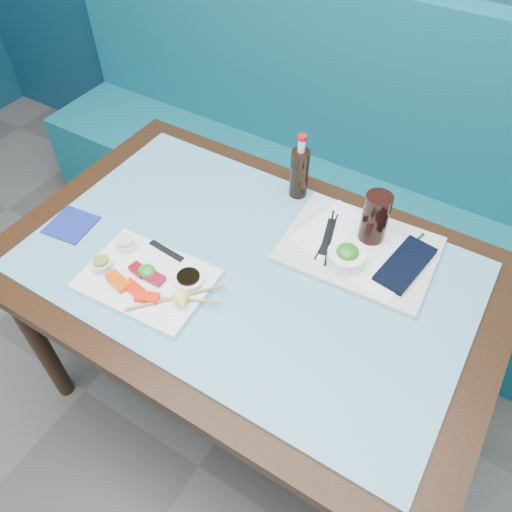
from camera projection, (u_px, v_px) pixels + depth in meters
The scene contains 34 objects.
booth_bench at pixel (351, 198), 2.16m from camera, with size 3.00×0.56×1.17m.
dining_table at pixel (247, 285), 1.47m from camera, with size 1.40×0.90×0.75m.
glass_top at pixel (247, 266), 1.40m from camera, with size 1.22×0.76×0.01m, color #60A2C1.
sashimi_plate at pixel (147, 280), 1.35m from camera, with size 0.34×0.24×0.02m, color white.
salmon_left at pixel (118, 281), 1.32m from camera, with size 0.07×0.04×0.02m, color #F14C09.
salmon_mid at pixel (134, 288), 1.31m from camera, with size 0.06×0.03×0.02m, color #FF220A.
salmon_right at pixel (147, 297), 1.29m from camera, with size 0.06×0.03×0.02m, color #FF280A.
tuna_left at pixel (139, 270), 1.35m from camera, with size 0.05×0.03×0.02m, color maroon.
tuna_right at pixel (154, 278), 1.33m from camera, with size 0.05×0.03×0.02m, color maroon.
seaweed_garnish at pixel (147, 271), 1.34m from camera, with size 0.05×0.05×0.03m, color #258D20.
ramekin_wasabi at pixel (102, 265), 1.36m from camera, with size 0.06×0.06×0.02m, color silver.
wasabi_fill at pixel (101, 261), 1.35m from camera, with size 0.04×0.04×0.01m, color olive.
ramekin_ginger at pixel (126, 245), 1.41m from camera, with size 0.06×0.06×0.02m, color white.
ginger_fill at pixel (124, 241), 1.40m from camera, with size 0.05×0.05×0.01m, color beige.
soy_dish at pixel (189, 279), 1.33m from camera, with size 0.08×0.08×0.02m, color white.
soy_fill at pixel (188, 277), 1.32m from camera, with size 0.06×0.06×0.01m, color black.
lemon_wedge at pixel (182, 302), 1.26m from camera, with size 0.05×0.05×0.04m, color #FDF977.
chopstick_sleeve at pixel (166, 251), 1.41m from camera, with size 0.12×0.02×0.00m, color black.
wooden_chopstick_a at pixel (175, 297), 1.29m from camera, with size 0.01×0.01×0.26m, color #A17F4C.
wooden_chopstick_b at pixel (178, 299), 1.29m from camera, with size 0.01×0.01×0.22m, color tan.
serving_tray at pixel (359, 249), 1.43m from camera, with size 0.42×0.32×0.02m, color silver.
paper_placemat at pixel (360, 247), 1.42m from camera, with size 0.33×0.24×0.00m, color white.
seaweed_bowl at pixel (346, 258), 1.37m from camera, with size 0.11×0.11×0.04m, color white.
seaweed_salad at pixel (348, 252), 1.35m from camera, with size 0.06×0.06×0.03m, color #24781B.
cola_glass at pixel (375, 218), 1.39m from camera, with size 0.08×0.08×0.16m, color black.
navy_pouch at pixel (405, 264), 1.37m from camera, with size 0.09×0.21×0.02m, color black.
fork at pixel (416, 241), 1.43m from camera, with size 0.01×0.01×0.08m, color silver.
black_chopstick_a at pixel (327, 236), 1.45m from camera, with size 0.01×0.01×0.20m, color black.
black_chopstick_b at pixel (329, 237), 1.45m from camera, with size 0.01×0.01×0.22m, color black.
tray_sleeve at pixel (328, 237), 1.45m from camera, with size 0.03×0.15×0.00m, color black.
cola_bottle_body at pixel (299, 173), 1.54m from camera, with size 0.06×0.06×0.16m, color black.
cola_bottle_neck at pixel (302, 145), 1.46m from camera, with size 0.02×0.02×0.04m, color white.
cola_bottle_cap at pixel (302, 137), 1.44m from camera, with size 0.03×0.03×0.01m, color red.
blue_napkin at pixel (71, 225), 1.50m from camera, with size 0.13×0.13×0.01m, color navy.
Camera 1 is at (0.50, 0.68, 1.81)m, focal length 35.00 mm.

